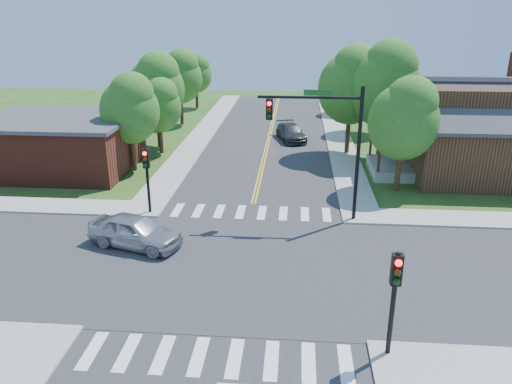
# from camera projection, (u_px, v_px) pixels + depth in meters

# --- Properties ---
(ground) EXTENTS (100.00, 100.00, 0.00)m
(ground) POSITION_uv_depth(u_px,v_px,m) (238.00, 267.00, 22.14)
(ground) COLOR #244D18
(ground) RESTS_ON ground
(road_ns) EXTENTS (10.00, 90.00, 0.04)m
(road_ns) POSITION_uv_depth(u_px,v_px,m) (238.00, 266.00, 22.13)
(road_ns) COLOR #2D2D30
(road_ns) RESTS_ON ground
(road_ew) EXTENTS (90.00, 10.00, 0.04)m
(road_ew) POSITION_uv_depth(u_px,v_px,m) (238.00, 266.00, 22.13)
(road_ew) COLOR #2D2D30
(road_ew) RESTS_ON ground
(intersection_patch) EXTENTS (10.20, 10.20, 0.06)m
(intersection_patch) POSITION_uv_depth(u_px,v_px,m) (238.00, 267.00, 22.14)
(intersection_patch) COLOR #2D2D30
(intersection_patch) RESTS_ON ground
(sidewalk_ne) EXTENTS (40.00, 40.00, 0.14)m
(sidewalk_ne) POSITION_uv_depth(u_px,v_px,m) (483.00, 167.00, 35.68)
(sidewalk_ne) COLOR #9E9B93
(sidewalk_ne) RESTS_ON ground
(sidewalk_nw) EXTENTS (40.00, 40.00, 0.14)m
(sidewalk_nw) POSITION_uv_depth(u_px,v_px,m) (57.00, 157.00, 38.13)
(sidewalk_nw) COLOR #9E9B93
(sidewalk_nw) RESTS_ON ground
(crosswalk_north) EXTENTS (8.85, 2.00, 0.01)m
(crosswalk_north) POSITION_uv_depth(u_px,v_px,m) (251.00, 212.00, 27.92)
(crosswalk_north) COLOR white
(crosswalk_north) RESTS_ON ground
(crosswalk_south) EXTENTS (8.85, 2.00, 0.01)m
(crosswalk_south) POSITION_uv_depth(u_px,v_px,m) (217.00, 357.00, 16.33)
(crosswalk_south) COLOR white
(crosswalk_south) RESTS_ON ground
(centerline) EXTENTS (0.30, 90.00, 0.01)m
(centerline) POSITION_uv_depth(u_px,v_px,m) (238.00, 266.00, 22.13)
(centerline) COLOR yellow
(centerline) RESTS_ON ground
(signal_mast_ne) EXTENTS (5.30, 0.42, 7.20)m
(signal_mast_ne) POSITION_uv_depth(u_px,v_px,m) (326.00, 132.00, 25.38)
(signal_mast_ne) COLOR black
(signal_mast_ne) RESTS_ON ground
(signal_pole_se) EXTENTS (0.34, 0.42, 3.80)m
(signal_pole_se) POSITION_uv_depth(u_px,v_px,m) (395.00, 286.00, 15.53)
(signal_pole_se) COLOR black
(signal_pole_se) RESTS_ON ground
(signal_pole_nw) EXTENTS (0.34, 0.42, 3.80)m
(signal_pole_nw) POSITION_uv_depth(u_px,v_px,m) (147.00, 169.00, 26.87)
(signal_pole_nw) COLOR black
(signal_pole_nw) RESTS_ON ground
(house_ne) EXTENTS (13.05, 8.80, 7.11)m
(house_ne) POSITION_uv_depth(u_px,v_px,m) (488.00, 128.00, 33.13)
(house_ne) COLOR #351A12
(house_ne) RESTS_ON ground
(building_nw) EXTENTS (10.40, 8.40, 3.73)m
(building_nw) POSITION_uv_depth(u_px,v_px,m) (59.00, 143.00, 34.93)
(building_nw) COLOR maroon
(building_nw) RESTS_ON ground
(tree_e_a) EXTENTS (4.22, 4.01, 7.18)m
(tree_e_a) POSITION_uv_depth(u_px,v_px,m) (405.00, 117.00, 29.67)
(tree_e_a) COLOR #382314
(tree_e_a) RESTS_ON ground
(tree_e_b) EXTENTS (5.21, 4.95, 8.86)m
(tree_e_b) POSITION_uv_depth(u_px,v_px,m) (386.00, 82.00, 35.78)
(tree_e_b) COLOR #382314
(tree_e_b) RESTS_ON ground
(tree_e_c) EXTENTS (4.47, 4.25, 7.60)m
(tree_e_c) POSITION_uv_depth(u_px,v_px,m) (377.00, 78.00, 44.03)
(tree_e_c) COLOR #382314
(tree_e_c) RESTS_ON ground
(tree_e_d) EXTENTS (4.08, 3.87, 6.93)m
(tree_e_d) POSITION_uv_depth(u_px,v_px,m) (358.00, 71.00, 52.64)
(tree_e_d) COLOR #382314
(tree_e_d) RESTS_ON ground
(tree_w_a) EXTENTS (4.05, 3.85, 6.88)m
(tree_w_a) POSITION_uv_depth(u_px,v_px,m) (130.00, 107.00, 33.75)
(tree_w_a) COLOR #382314
(tree_w_a) RESTS_ON ground
(tree_w_b) EXTENTS (4.54, 4.31, 7.71)m
(tree_w_b) POSITION_uv_depth(u_px,v_px,m) (157.00, 85.00, 39.46)
(tree_w_b) COLOR #382314
(tree_w_b) RESTS_ON ground
(tree_w_c) EXTENTS (4.29, 4.08, 7.30)m
(tree_w_c) POSITION_uv_depth(u_px,v_px,m) (180.00, 75.00, 47.55)
(tree_w_c) COLOR #382314
(tree_w_c) RESTS_ON ground
(tree_w_d) EXTENTS (3.58, 3.40, 6.08)m
(tree_w_d) POSITION_uv_depth(u_px,v_px,m) (196.00, 73.00, 55.89)
(tree_w_d) COLOR #382314
(tree_w_d) RESTS_ON ground
(tree_house) EXTENTS (4.94, 4.69, 8.40)m
(tree_house) POSITION_uv_depth(u_px,v_px,m) (352.00, 83.00, 37.26)
(tree_house) COLOR #382314
(tree_house) RESTS_ON ground
(tree_bldg) EXTENTS (3.50, 3.32, 5.94)m
(tree_bldg) POSITION_uv_depth(u_px,v_px,m) (159.00, 104.00, 38.16)
(tree_bldg) COLOR #382314
(tree_bldg) RESTS_ON ground
(car_silver) EXTENTS (4.48, 5.66, 1.57)m
(car_silver) POSITION_uv_depth(u_px,v_px,m) (135.00, 232.00, 23.73)
(car_silver) COLOR #BABCC2
(car_silver) RESTS_ON ground
(car_dgrey) EXTENTS (4.34, 5.66, 1.35)m
(car_dgrey) POSITION_uv_depth(u_px,v_px,m) (291.00, 133.00, 43.00)
(car_dgrey) COLOR #313336
(car_dgrey) RESTS_ON ground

